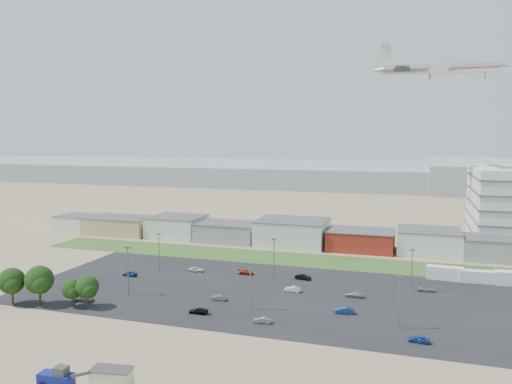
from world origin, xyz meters
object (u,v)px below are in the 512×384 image
at_px(parked_car_5, 130,274).
at_px(parked_car_7, 293,289).
at_px(parked_car_2, 419,339).
at_px(parked_car_1, 345,310).
at_px(box_trailer_a, 445,273).
at_px(parked_car_6, 246,272).
at_px(telehandler, 56,377).
at_px(parked_car_4, 219,298).
at_px(parked_car_3, 198,311).
at_px(airliner, 440,69).
at_px(parked_car_10, 84,298).
at_px(parked_car_9, 196,269).
at_px(parked_car_13, 262,320).
at_px(parked_car_11, 303,277).
at_px(parked_car_12, 354,295).
at_px(parked_car_8, 426,289).
at_px(portable_shed, 112,378).

bearing_deg(parked_car_5, parked_car_7, 94.87).
height_order(parked_car_2, parked_car_7, parked_car_7).
bearing_deg(parked_car_1, box_trailer_a, 139.72).
bearing_deg(parked_car_6, telehandler, 177.53).
bearing_deg(parked_car_4, parked_car_3, -3.03).
height_order(airliner, parked_car_3, airliner).
relative_size(airliner, parked_car_10, 10.13).
bearing_deg(parked_car_6, parked_car_3, -176.25).
bearing_deg(telehandler, parked_car_9, 93.64).
distance_m(parked_car_1, parked_car_13, 17.14).
xyz_separation_m(parked_car_1, parked_car_4, (-26.81, -0.02, -0.08)).
height_order(parked_car_11, parked_car_13, parked_car_11).
height_order(parked_car_7, parked_car_13, parked_car_7).
bearing_deg(parked_car_12, airliner, 171.60).
bearing_deg(airliner, parked_car_1, -107.29).
bearing_deg(box_trailer_a, parked_car_8, -109.03).
xyz_separation_m(telehandler, parked_car_5, (-21.08, 52.75, -0.99)).
xyz_separation_m(portable_shed, parked_car_3, (-0.75, 30.83, -0.87)).
relative_size(airliner, parked_car_6, 11.09).
relative_size(portable_shed, parked_car_1, 1.44).
relative_size(box_trailer_a, parked_car_13, 2.53).
relative_size(parked_car_3, parked_car_8, 1.03).
bearing_deg(parked_car_9, telehandler, -179.03).
distance_m(portable_shed, parked_car_5, 57.81).
bearing_deg(parked_car_7, portable_shed, -12.63).
bearing_deg(parked_car_12, parked_car_10, -63.47).
relative_size(parked_car_2, parked_car_6, 0.87).
relative_size(parked_car_2, parked_car_12, 0.92).
bearing_deg(parked_car_5, portable_shed, 34.35).
relative_size(airliner, parked_car_8, 11.81).
relative_size(parked_car_1, parked_car_6, 0.98).
bearing_deg(parked_car_7, parked_car_13, -0.00).
relative_size(parked_car_3, parked_car_13, 1.16).
bearing_deg(parked_car_3, parked_car_5, -125.47).
relative_size(telehandler, parked_car_7, 2.12).
bearing_deg(parked_car_3, parked_car_4, 174.97).
xyz_separation_m(box_trailer_a, parked_car_8, (-4.57, -11.58, -0.95)).
distance_m(parked_car_6, parked_car_13, 33.77).
bearing_deg(box_trailer_a, parked_car_1, -120.13).
xyz_separation_m(parked_car_2, parked_car_13, (-27.99, 0.46, -0.04)).
bearing_deg(parked_car_6, parked_car_13, -152.68).
relative_size(parked_car_10, parked_car_12, 1.15).
height_order(parked_car_4, parked_car_6, parked_car_6).
distance_m(parked_car_2, parked_car_3, 41.53).
distance_m(parked_car_1, parked_car_4, 26.81).
xyz_separation_m(parked_car_3, parked_car_11, (14.64, 29.68, 0.08)).
height_order(parked_car_9, parked_car_11, parked_car_11).
bearing_deg(parked_car_2, parked_car_8, -176.16).
bearing_deg(box_trailer_a, parked_car_5, -162.00).
distance_m(parked_car_7, parked_car_12, 13.63).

